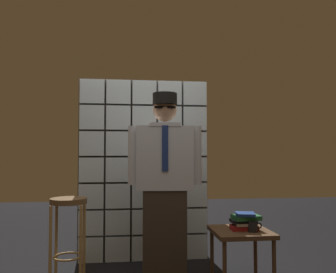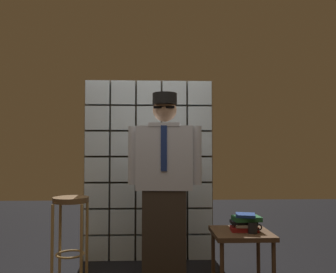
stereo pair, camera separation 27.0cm
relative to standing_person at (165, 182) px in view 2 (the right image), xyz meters
name	(u,v)px [view 2 (the right image)]	position (x,y,z in m)	size (l,w,h in m)	color
glass_block_wall	(149,169)	(-0.16, 0.67, 0.09)	(1.47, 0.10, 2.06)	silver
standing_person	(165,182)	(0.00, 0.00, 0.00)	(0.71, 0.32, 1.76)	#382D23
bar_stool	(71,218)	(-0.90, 0.09, -0.35)	(0.34, 0.34, 0.77)	brown
side_table	(241,238)	(0.69, -0.15, -0.50)	(0.52, 0.52, 0.49)	#513823
book_stack	(245,222)	(0.73, -0.16, -0.35)	(0.27, 0.21, 0.16)	maroon
coffee_mug	(253,228)	(0.77, -0.24, -0.39)	(0.13, 0.08, 0.09)	black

